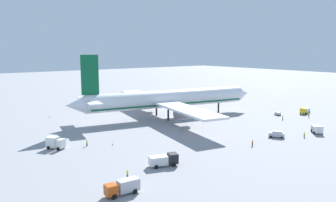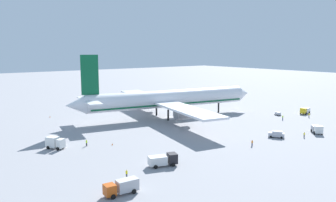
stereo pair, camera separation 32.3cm
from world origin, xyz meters
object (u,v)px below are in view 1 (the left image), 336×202
at_px(airliner, 167,99).
at_px(traffic_cone_1, 113,144).
at_px(service_van, 277,134).
at_px(ground_worker_3, 252,143).
at_px(service_truck_0, 55,142).
at_px(service_truck_4, 123,187).
at_px(ground_worker_1, 283,117).
at_px(ground_worker_5, 127,174).
at_px(service_truck_2, 164,160).
at_px(traffic_cone_0, 50,117).
at_px(service_truck_1, 305,110).
at_px(ground_worker_4, 87,143).
at_px(ground_worker_0, 304,135).
at_px(baggage_cart_0, 278,113).
at_px(ground_worker_2, 309,115).
at_px(service_truck_3, 317,129).

distance_m(airliner, traffic_cone_1, 41.07).
xyz_separation_m(service_van, ground_worker_3, (-12.91, -1.34, -0.18)).
xyz_separation_m(service_truck_0, service_truck_4, (0.18, -35.43, -0.24)).
bearing_deg(service_truck_0, ground_worker_1, -10.37).
xyz_separation_m(ground_worker_5, traffic_cone_1, (8.77, 22.89, -0.58)).
bearing_deg(service_truck_2, traffic_cone_0, 92.13).
bearing_deg(service_truck_0, ground_worker_3, -34.46).
bearing_deg(service_truck_1, airliner, 150.59).
relative_size(service_truck_4, ground_worker_4, 3.64).
relative_size(airliner, ground_worker_3, 45.49).
bearing_deg(ground_worker_0, service_truck_2, 173.38).
relative_size(airliner, baggage_cart_0, 23.93).
xyz_separation_m(airliner, ground_worker_3, (-4.64, -44.79, -6.25)).
relative_size(ground_worker_2, traffic_cone_1, 3.12).
xyz_separation_m(airliner, service_truck_3, (22.75, -48.01, -5.75)).
distance_m(ground_worker_2, traffic_cone_0, 100.16).
height_order(service_truck_4, ground_worker_3, service_truck_4).
relative_size(baggage_cart_0, ground_worker_3, 1.90).
xyz_separation_m(service_truck_2, service_truck_3, (56.05, -5.15, -0.09)).
bearing_deg(service_truck_2, ground_worker_3, -3.85).
bearing_deg(ground_worker_1, service_van, -149.58).
relative_size(service_truck_2, service_van, 1.42).
relative_size(service_van, ground_worker_4, 2.71).
xyz_separation_m(service_truck_4, baggage_cart_0, (85.90, 27.05, -0.74)).
relative_size(baggage_cart_0, ground_worker_0, 1.94).
bearing_deg(ground_worker_5, ground_worker_2, 7.14).
bearing_deg(ground_worker_3, service_truck_0, 145.54).
relative_size(ground_worker_4, traffic_cone_1, 3.25).
relative_size(baggage_cart_0, ground_worker_5, 1.89).
bearing_deg(service_truck_0, service_truck_2, -61.98).
xyz_separation_m(service_truck_4, ground_worker_1, (79.89, 20.77, -0.55)).
distance_m(service_truck_1, ground_worker_0, 40.39).
relative_size(ground_worker_3, ground_worker_4, 0.94).
height_order(service_truck_2, ground_worker_3, service_truck_2).
height_order(baggage_cart_0, ground_worker_2, ground_worker_2).
distance_m(service_truck_2, baggage_cart_0, 73.85).
relative_size(airliner, ground_worker_0, 46.48).
relative_size(service_truck_3, ground_worker_0, 3.10).
distance_m(service_truck_0, service_truck_3, 78.26).
height_order(ground_worker_3, ground_worker_5, ground_worker_5).
height_order(service_truck_1, traffic_cone_1, service_truck_1).
bearing_deg(service_truck_2, service_truck_3, -5.25).
relative_size(service_truck_3, ground_worker_2, 2.98).
bearing_deg(airliner, service_truck_3, -64.65).
bearing_deg(service_truck_4, service_van, 6.99).
height_order(ground_worker_3, traffic_cone_0, ground_worker_3).
distance_m(service_truck_2, service_van, 41.57).
relative_size(service_truck_1, ground_worker_0, 3.53).
xyz_separation_m(ground_worker_4, ground_worker_5, (-2.80, -26.31, -0.05)).
xyz_separation_m(ground_worker_5, traffic_cone_0, (7.43, 71.46, -0.58)).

